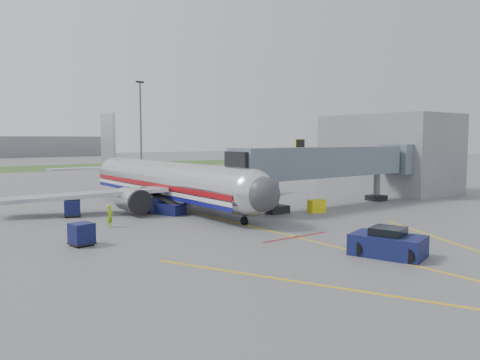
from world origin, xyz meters
TOP-DOWN VIEW (x-y plane):
  - ground at (0.00, 0.00)m, footprint 400.00×400.00m
  - grass_strip at (0.00, 90.00)m, footprint 300.00×25.00m
  - apron_markings at (0.00, -7.40)m, footprint 21.52×50.00m
  - airliner at (0.00, 15.25)m, footprint 32.10×35.67m
  - jet_bridge at (12.86, 5.00)m, footprint 25.30×4.00m
  - terminal at (30.00, 10.00)m, footprint 10.00×16.00m
  - light_mast_right at (25.00, 75.00)m, footprint 2.00×0.44m
  - pushback_tug at (0.67, -11.11)m, footprint 3.64×4.67m
  - baggage_cart_a at (-3.00, 11.73)m, footprint 1.73×1.73m
  - baggage_cart_b at (-12.94, 2.43)m, footprint 1.57×1.57m
  - baggage_cart_c at (-9.88, 14.25)m, footprint 1.74×1.74m
  - belt_loader at (-2.51, 10.85)m, footprint 2.69×4.89m
  - ground_power_cart at (9.34, 3.00)m, footprint 1.68×1.32m
  - ramp_worker at (-9.08, 7.46)m, footprint 0.77×0.73m

SIDE VIEW (x-z plane):
  - ground at x=0.00m, z-range 0.00..0.00m
  - apron_markings at x=0.00m, z-range 0.00..0.01m
  - grass_strip at x=0.00m, z-range 0.00..0.01m
  - belt_loader at x=-2.51m, z-range -0.58..1.73m
  - ground_power_cart at x=9.34m, z-range -0.01..1.18m
  - pushback_tug at x=0.67m, z-range -0.14..1.57m
  - baggage_cart_b at x=-12.94m, z-range 0.01..1.48m
  - baggage_cart_c at x=-9.88m, z-range 0.01..1.51m
  - baggage_cart_a at x=-3.00m, z-range 0.01..1.51m
  - ramp_worker at x=-9.08m, z-range 0.00..1.76m
  - airliner at x=0.00m, z-range -2.48..7.77m
  - jet_bridge at x=12.86m, z-range 1.02..7.92m
  - terminal at x=30.00m, z-range 0.00..10.00m
  - light_mast_right at x=25.00m, z-range 0.58..20.98m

